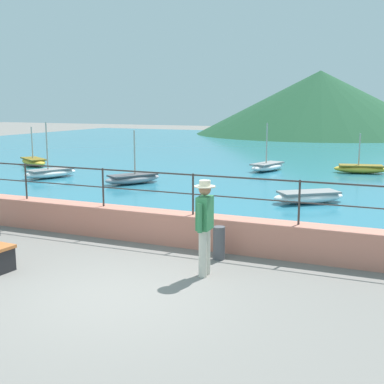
% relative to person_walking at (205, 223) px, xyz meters
% --- Properties ---
extents(ground_plane, '(120.00, 120.00, 0.00)m').
position_rel_person_walking_xyz_m(ground_plane, '(-0.98, -1.48, -0.98)').
color(ground_plane, slate).
extents(promenade_wall, '(20.00, 0.56, 0.70)m').
position_rel_person_walking_xyz_m(promenade_wall, '(-0.98, 1.72, -0.63)').
color(promenade_wall, tan).
rests_on(promenade_wall, ground).
extents(railing, '(18.44, 0.04, 0.90)m').
position_rel_person_walking_xyz_m(railing, '(-0.98, 1.72, 0.36)').
color(railing, '#383330').
rests_on(railing, promenade_wall).
extents(lake_water, '(64.00, 44.32, 0.06)m').
position_rel_person_walking_xyz_m(lake_water, '(-0.98, 24.36, -0.95)').
color(lake_water, teal).
rests_on(lake_water, ground).
extents(hill_main, '(25.02, 25.02, 6.36)m').
position_rel_person_walking_xyz_m(hill_main, '(-5.69, 44.37, 2.20)').
color(hill_main, '#1E4C2D').
rests_on(hill_main, ground).
extents(person_walking, '(0.38, 0.57, 1.75)m').
position_rel_person_walking_xyz_m(person_walking, '(0.00, 0.00, 0.00)').
color(person_walking, beige).
rests_on(person_walking, ground).
extents(bollard, '(0.24, 0.24, 0.67)m').
position_rel_person_walking_xyz_m(bollard, '(-0.11, 1.02, -0.64)').
color(bollard, '#4C4C51').
rests_on(bollard, ground).
extents(boat_0, '(2.36, 2.13, 0.36)m').
position_rel_person_walking_xyz_m(boat_0, '(0.46, 7.35, -0.72)').
color(boat_0, white).
rests_on(boat_0, lake_water).
extents(boat_1, '(1.94, 2.44, 2.03)m').
position_rel_person_walking_xyz_m(boat_1, '(-6.46, 8.51, -0.72)').
color(boat_1, gray).
rests_on(boat_1, lake_water).
extents(boat_2, '(1.70, 2.47, 2.29)m').
position_rel_person_walking_xyz_m(boat_2, '(-10.39, 8.51, -0.71)').
color(boat_2, white).
rests_on(boat_2, lake_water).
extents(boat_3, '(2.43, 1.97, 1.91)m').
position_rel_person_walking_xyz_m(boat_3, '(-13.88, 11.55, -0.72)').
color(boat_3, gold).
rests_on(boat_3, lake_water).
extents(boat_4, '(1.47, 2.45, 2.17)m').
position_rel_person_walking_xyz_m(boat_4, '(-2.75, 14.26, -0.71)').
color(boat_4, white).
rests_on(boat_4, lake_water).
extents(boat_6, '(2.44, 1.37, 1.74)m').
position_rel_person_walking_xyz_m(boat_6, '(1.25, 15.14, -0.72)').
color(boat_6, gold).
rests_on(boat_6, lake_water).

